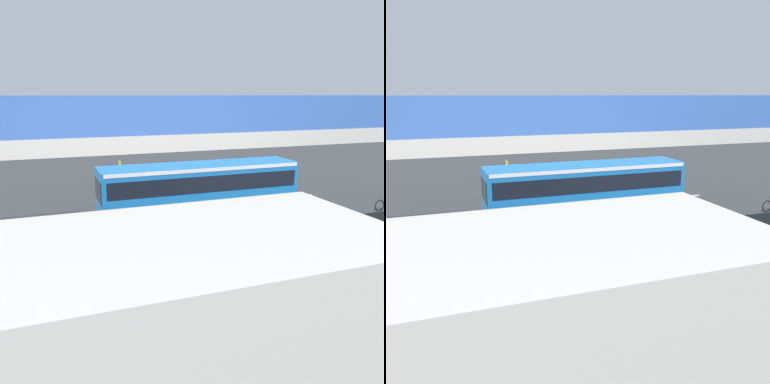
% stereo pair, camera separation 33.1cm
% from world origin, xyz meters
% --- Properties ---
extents(ground, '(80.00, 80.00, 0.00)m').
position_xyz_m(ground, '(0.00, 0.00, 0.00)').
color(ground, '#2D3033').
extents(city_bus, '(11.54, 2.85, 3.15)m').
position_xyz_m(city_bus, '(0.59, 0.37, 1.88)').
color(city_bus, '#196BB7').
rests_on(city_bus, ground).
extents(parked_van, '(4.80, 2.17, 2.05)m').
position_xyz_m(parked_van, '(10.02, 4.89, 1.18)').
color(parked_van, black).
rests_on(parked_van, ground).
extents(traffic_sign, '(0.08, 0.60, 2.80)m').
position_xyz_m(traffic_sign, '(4.27, -4.51, 1.89)').
color(traffic_sign, slate).
rests_on(traffic_sign, ground).
extents(lane_dash_leftmost, '(2.00, 0.20, 0.01)m').
position_xyz_m(lane_dash_leftmost, '(-8.00, -2.00, 0.00)').
color(lane_dash_leftmost, silver).
rests_on(lane_dash_leftmost, ground).
extents(lane_dash_left, '(2.00, 0.20, 0.01)m').
position_xyz_m(lane_dash_left, '(-4.00, -2.00, 0.00)').
color(lane_dash_left, silver).
rests_on(lane_dash_left, ground).
extents(lane_dash_centre, '(2.00, 0.20, 0.01)m').
position_xyz_m(lane_dash_centre, '(0.00, -2.00, 0.00)').
color(lane_dash_centre, silver).
rests_on(lane_dash_centre, ground).
extents(lane_dash_right, '(2.00, 0.20, 0.01)m').
position_xyz_m(lane_dash_right, '(4.00, -2.00, 0.00)').
color(lane_dash_right, silver).
rests_on(lane_dash_right, ground).
extents(lane_dash_rightmost, '(2.00, 0.20, 0.01)m').
position_xyz_m(lane_dash_rightmost, '(8.00, -2.00, 0.00)').
color(lane_dash_rightmost, silver).
rests_on(lane_dash_rightmost, ground).
extents(pedestrian_overpass, '(29.79, 2.60, 6.98)m').
position_xyz_m(pedestrian_overpass, '(0.00, 9.32, 5.22)').
color(pedestrian_overpass, '#B2ADA5').
rests_on(pedestrian_overpass, ground).
extents(station_building, '(9.00, 5.04, 4.20)m').
position_xyz_m(station_building, '(6.35, 14.41, 2.10)').
color(station_building, '#B2ADA5').
rests_on(station_building, ground).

